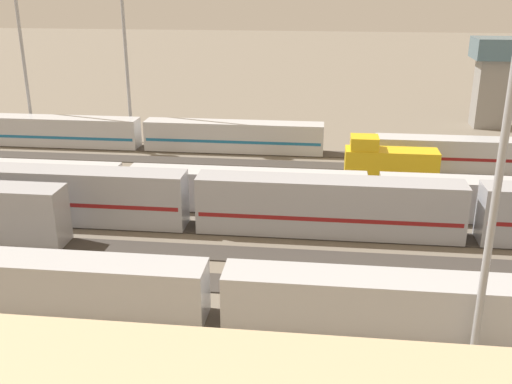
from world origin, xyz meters
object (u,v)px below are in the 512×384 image
control_tower (491,76)px  train_on_track_5 (192,201)px  train_on_track_8 (380,303)px  train_on_track_4 (232,189)px  train_on_track_0 (54,131)px  train_on_track_2 (388,163)px  light_mast_2 (16,5)px  light_mast_0 (122,2)px

control_tower → train_on_track_5: bearing=50.4°
train_on_track_8 → train_on_track_4: bearing=-57.8°
train_on_track_8 → train_on_track_0: bearing=-45.3°
train_on_track_2 → light_mast_2: (47.33, -12.83, 15.80)m
train_on_track_5 → light_mast_2: bearing=-44.1°
train_on_track_4 → train_on_track_8: bearing=122.2°
train_on_track_8 → train_on_track_4: (12.57, -20.00, -0.04)m
train_on_track_4 → train_on_track_2: bearing=-147.6°
train_on_track_2 → light_mast_0: size_ratio=0.34×
train_on_track_5 → light_mast_0: (14.76, -28.32, 15.73)m
train_on_track_0 → control_tower: bearing=-163.3°
train_on_track_2 → control_tower: 33.15m
train_on_track_5 → train_on_track_2: (-18.58, -15.00, -0.43)m
light_mast_2 → train_on_track_4: bearing=144.1°
train_on_track_4 → light_mast_0: 33.41m
light_mast_0 → control_tower: light_mast_0 is taller
train_on_track_2 → light_mast_2: light_mast_2 is taller
train_on_track_5 → train_on_track_2: size_ratio=9.56×
light_mast_0 → light_mast_2: light_mast_0 is taller
train_on_track_5 → light_mast_2: light_mast_2 is taller
train_on_track_8 → control_tower: 61.60m
train_on_track_4 → light_mast_0: (17.56, -23.32, 16.25)m
train_on_track_0 → control_tower: 62.72m
train_on_track_5 → train_on_track_2: 23.88m
train_on_track_5 → train_on_track_4: bearing=-119.3°
train_on_track_5 → light_mast_2: 42.86m
train_on_track_5 → train_on_track_0: bearing=-45.8°
light_mast_2 → light_mast_0: bearing=-178.0°
train_on_track_8 → train_on_track_4: same height
train_on_track_0 → train_on_track_5: bearing=134.2°
train_on_track_2 → light_mast_0: bearing=-21.8°
train_on_track_4 → light_mast_0: bearing=-53.0°
train_on_track_5 → light_mast_2: size_ratio=3.37×
train_on_track_5 → train_on_track_4: 5.75m
light_mast_0 → control_tower: (-50.31, -14.61, -10.65)m
train_on_track_8 → control_tower: size_ratio=5.07×
control_tower → train_on_track_4: bearing=49.2°
train_on_track_2 → train_on_track_4: size_ratio=0.09×
train_on_track_0 → light_mast_0: 19.18m
train_on_track_4 → train_on_track_0: bearing=-36.5°
train_on_track_0 → light_mast_0: (-9.51, -3.32, 16.32)m
train_on_track_4 → light_mast_2: bearing=-35.9°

